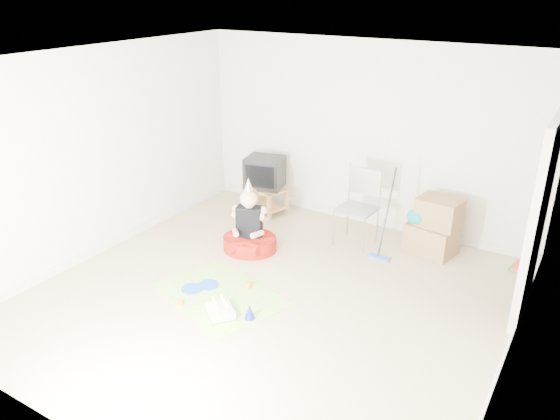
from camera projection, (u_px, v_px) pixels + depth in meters
The scene contains 16 objects.
ground at pixel (269, 297), 6.16m from camera, with size 5.00×5.00×0.00m, color tan.
doorway_recess at pixel (539, 224), 5.50m from camera, with size 0.02×0.90×2.05m, color black.
tv_stand at pixel (265, 197), 8.32m from camera, with size 0.74×0.58×0.41m.
crt_tv at pixel (265, 172), 8.17m from camera, with size 0.54×0.45×0.47m, color black.
folding_chair at pixel (356, 209), 7.18m from camera, with size 0.50×0.47×1.07m.
cardboard_boxes at pixel (434, 227), 7.02m from camera, with size 0.68×0.56×0.76m.
floor_mop at pixel (381, 240), 6.91m from camera, with size 0.29×0.38×1.13m.
book_pile at pixel (523, 268), 6.71m from camera, with size 0.28×0.33×0.07m.
seated_woman at pixel (250, 235), 7.14m from camera, with size 0.90×0.90×1.01m.
party_mat at pixel (220, 295), 6.19m from camera, with size 1.41×1.02×0.01m, color #F6339F.
birthday_cake at pixel (220, 312), 5.81m from camera, with size 0.41×0.39×0.15m.
blue_plate_near at pixel (208, 285), 6.38m from camera, with size 0.24×0.24×0.01m, color blue.
blue_plate_far at pixel (192, 289), 6.29m from camera, with size 0.25×0.25×0.01m, color blue.
orange_cup_near at pixel (248, 285), 6.31m from camera, with size 0.07×0.07×0.08m, color orange.
orange_cup_far at pixel (181, 302), 5.98m from camera, with size 0.06×0.06×0.07m, color orange.
blue_party_hat at pixel (250, 312), 5.72m from camera, with size 0.11×0.11×0.16m, color #1A26BA.
Camera 1 is at (2.87, -4.44, 3.31)m, focal length 35.00 mm.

